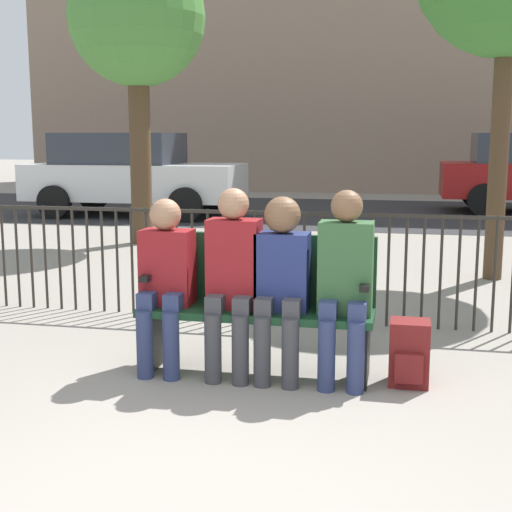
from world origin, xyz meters
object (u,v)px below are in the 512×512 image
backpack (409,353)px  parked_car_1 (131,173)px  seated_person_1 (233,273)px  seated_person_2 (281,276)px  seated_person_0 (165,276)px  tree_1 (137,22)px  park_bench (258,300)px  seated_person_3 (345,278)px

backpack → parked_car_1: (-5.38, 8.83, 0.64)m
seated_person_1 → seated_person_2: (0.32, -0.00, -0.01)m
seated_person_0 → tree_1: 6.40m
park_bench → backpack: size_ratio=3.70×
seated_person_3 → tree_1: size_ratio=0.30×
backpack → tree_1: (-3.85, 5.40, 2.95)m
seated_person_0 → tree_1: (-2.24, 5.45, 2.50)m
seated_person_2 → backpack: seated_person_2 is taller
backpack → tree_1: size_ratio=0.10×
seated_person_0 → backpack: 1.67m
tree_1 → seated_person_1: bearing=-63.6°
park_bench → seated_person_2: bearing=-35.8°
seated_person_0 → seated_person_3: size_ratio=0.94×
seated_person_1 → seated_person_3: 0.73m
seated_person_0 → seated_person_3: seated_person_3 is taller
seated_person_0 → park_bench: bearing=12.0°
parked_car_1 → seated_person_2: bearing=-62.8°
parked_car_1 → seated_person_3: bearing=-60.8°
park_bench → seated_person_0: size_ratio=1.32×
seated_person_0 → seated_person_1: bearing=0.5°
park_bench → parked_car_1: size_ratio=0.37×
seated_person_2 → tree_1: (-3.03, 5.45, 2.47)m
seated_person_2 → seated_person_3: size_ratio=0.96×
park_bench → seated_person_0: bearing=-168.0°
seated_person_3 → seated_person_0: bearing=-179.8°
seated_person_1 → seated_person_2: bearing=-0.4°
park_bench → seated_person_0: seated_person_0 is taller
backpack → seated_person_2: bearing=-176.6°
seated_person_3 → seated_person_1: bearing=180.0°
parked_car_1 → seated_person_1: bearing=-64.5°
park_bench → seated_person_2: (0.18, -0.13, 0.19)m
seated_person_2 → seated_person_3: (0.41, 0.00, 0.01)m
tree_1 → seated_person_0: bearing=-67.6°
seated_person_1 → tree_1: size_ratio=0.30×
seated_person_0 → seated_person_2: bearing=0.1°
seated_person_3 → tree_1: tree_1 is taller
seated_person_0 → seated_person_3: 1.19m
seated_person_3 → backpack: seated_person_3 is taller
seated_person_3 → backpack: bearing=6.4°
backpack → seated_person_3: bearing=-173.6°
seated_person_1 → seated_person_3: size_ratio=1.00×
seated_person_2 → seated_person_0: bearing=-179.9°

